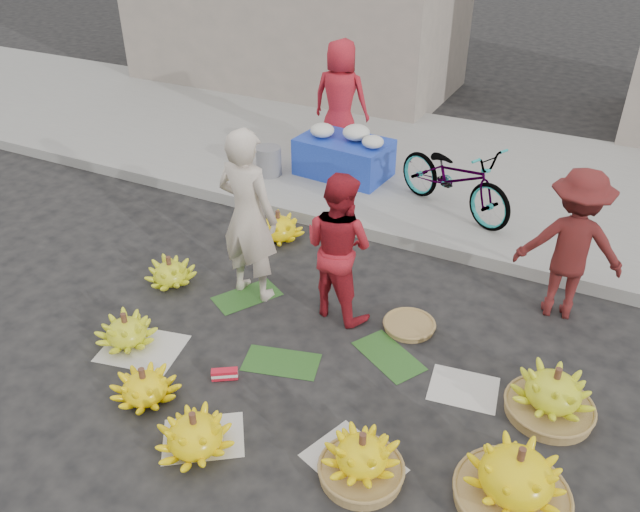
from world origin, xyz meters
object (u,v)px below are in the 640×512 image
at_px(banana_bunch_4, 516,479).
at_px(vendor_cream, 248,216).
at_px(banana_bunch_0, 126,330).
at_px(flower_table, 344,155).
at_px(bicycle, 455,177).

height_order(banana_bunch_4, vendor_cream, vendor_cream).
xyz_separation_m(banana_bunch_0, flower_table, (0.29, 3.96, 0.27)).
bearing_deg(banana_bunch_4, vendor_cream, 155.50).
bearing_deg(flower_table, banana_bunch_4, -47.48).
relative_size(banana_bunch_4, flower_table, 0.72).
distance_m(banana_bunch_4, vendor_cream, 3.22).
relative_size(banana_bunch_4, bicycle, 0.54).
relative_size(banana_bunch_4, vendor_cream, 0.52).
bearing_deg(vendor_cream, banana_bunch_4, 160.01).
distance_m(banana_bunch_0, vendor_cream, 1.51).
bearing_deg(flower_table, vendor_cream, -79.33).
distance_m(banana_bunch_0, bicycle, 4.08).
distance_m(banana_bunch_0, flower_table, 3.98).
relative_size(flower_table, bicycle, 0.75).
xyz_separation_m(vendor_cream, bicycle, (1.33, 2.40, -0.31)).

